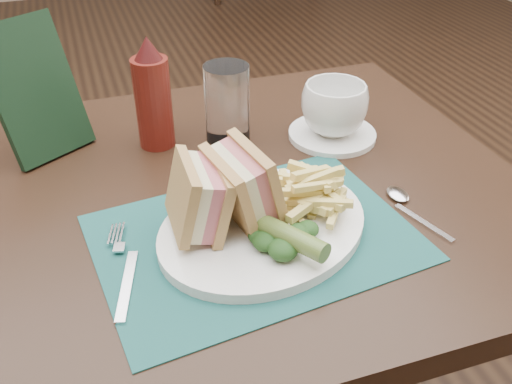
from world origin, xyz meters
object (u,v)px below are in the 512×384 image
(table_main, at_px, (230,353))
(drinking_glass, at_px, (227,103))
(coffee_cup, at_px, (334,109))
(placemat, at_px, (255,237))
(sandwich_half_a, at_px, (183,200))
(ketchup_bottle, at_px, (152,93))
(saucer, at_px, (332,134))
(sandwich_half_b, at_px, (229,188))
(plate, at_px, (263,227))
(check_presenter, at_px, (35,90))

(table_main, distance_m, drinking_glass, 0.47)
(coffee_cup, distance_m, drinking_glass, 0.18)
(placemat, xyz_separation_m, sandwich_half_a, (-0.09, 0.02, 0.07))
(drinking_glass, bearing_deg, ketchup_bottle, 171.69)
(saucer, relative_size, coffee_cup, 1.35)
(table_main, relative_size, ketchup_bottle, 4.84)
(sandwich_half_a, xyz_separation_m, drinking_glass, (0.13, 0.25, -0.00))
(table_main, relative_size, sandwich_half_b, 8.37)
(saucer, bearing_deg, coffee_cup, 0.00)
(plate, distance_m, coffee_cup, 0.30)
(table_main, bearing_deg, saucer, 22.42)
(plate, relative_size, coffee_cup, 2.71)
(table_main, distance_m, placemat, 0.40)
(plate, xyz_separation_m, sandwich_half_a, (-0.10, 0.01, 0.06))
(plate, height_order, sandwich_half_a, sandwich_half_a)
(plate, distance_m, drinking_glass, 0.28)
(table_main, bearing_deg, check_presenter, 140.81)
(sandwich_half_a, bearing_deg, placemat, -12.11)
(drinking_glass, bearing_deg, table_main, -108.44)
(drinking_glass, bearing_deg, coffee_cup, -17.67)
(table_main, height_order, check_presenter, check_presenter)
(sandwich_half_a, distance_m, sandwich_half_b, 0.06)
(coffee_cup, bearing_deg, ketchup_bottle, 166.08)
(saucer, xyz_separation_m, drinking_glass, (-0.17, 0.05, 0.06))
(plate, relative_size, saucer, 2.00)
(table_main, bearing_deg, placemat, -87.76)
(placemat, distance_m, sandwich_half_a, 0.11)
(plate, xyz_separation_m, coffee_cup, (0.20, 0.21, 0.04))
(sandwich_half_b, xyz_separation_m, check_presenter, (-0.23, 0.31, 0.04))
(sandwich_half_b, height_order, coffee_cup, sandwich_half_b)
(saucer, bearing_deg, drinking_glass, 162.33)
(ketchup_bottle, bearing_deg, drinking_glass, -8.31)
(sandwich_half_b, relative_size, saucer, 0.72)
(sandwich_half_b, distance_m, saucer, 0.32)
(coffee_cup, bearing_deg, plate, -133.05)
(table_main, xyz_separation_m, ketchup_bottle, (-0.07, 0.16, 0.47))
(drinking_glass, bearing_deg, sandwich_half_a, -117.27)
(ketchup_bottle, relative_size, check_presenter, 0.85)
(check_presenter, bearing_deg, drinking_glass, -42.64)
(saucer, bearing_deg, sandwich_half_a, -146.48)
(ketchup_bottle, bearing_deg, check_presenter, 167.47)
(sandwich_half_b, relative_size, coffee_cup, 0.97)
(plate, height_order, coffee_cup, coffee_cup)
(plate, distance_m, sandwich_half_b, 0.08)
(plate, height_order, drinking_glass, drinking_glass)
(sandwich_half_b, bearing_deg, drinking_glass, 64.38)
(sandwich_half_b, relative_size, ketchup_bottle, 0.58)
(sandwich_half_b, bearing_deg, check_presenter, 115.84)
(table_main, relative_size, sandwich_half_a, 8.92)
(placemat, relative_size, coffee_cup, 3.69)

